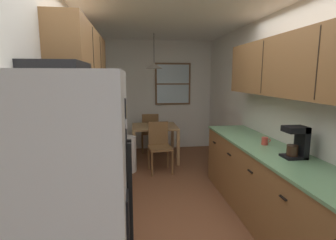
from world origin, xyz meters
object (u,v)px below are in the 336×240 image
at_px(storage_canister, 91,150).
at_px(table_serving_bowl, 155,125).
at_px(coffee_maker, 298,141).
at_px(dining_table, 155,131).
at_px(stove_range, 84,228).
at_px(microwave_over_range, 60,83).
at_px(dining_chair_near, 159,144).
at_px(dining_chair_far, 150,131).
at_px(refrigerator, 64,234).
at_px(mug_spare, 265,141).
at_px(trash_bin, 127,154).

height_order(storage_canister, table_serving_bowl, storage_canister).
bearing_deg(table_serving_bowl, coffee_maker, -66.34).
bearing_deg(dining_table, storage_canister, -108.63).
xyz_separation_m(stove_range, microwave_over_range, (-0.11, 0.00, 1.21)).
relative_size(dining_chair_near, dining_chair_far, 1.00).
relative_size(refrigerator, mug_spare, 15.38).
bearing_deg(storage_canister, coffee_maker, -7.53).
height_order(dining_chair_near, storage_canister, storage_canister).
relative_size(dining_chair_near, storage_canister, 5.51).
bearing_deg(coffee_maker, microwave_over_range, -172.21).
xyz_separation_m(coffee_maker, mug_spare, (-0.06, 0.53, -0.13)).
bearing_deg(trash_bin, mug_spare, -45.35).
distance_m(microwave_over_range, table_serving_bowl, 3.35).
xyz_separation_m(dining_table, mug_spare, (1.16, -2.31, 0.33)).
distance_m(dining_chair_far, trash_bin, 1.30).
height_order(stove_range, trash_bin, stove_range).
relative_size(microwave_over_range, table_serving_bowl, 3.29).
xyz_separation_m(microwave_over_range, mug_spare, (2.13, 0.83, -0.73)).
bearing_deg(dining_table, mug_spare, -63.36).
relative_size(trash_bin, coffee_maker, 1.96).
bearing_deg(mug_spare, dining_chair_near, 123.50).
distance_m(dining_chair_near, mug_spare, 2.08).
relative_size(stove_range, dining_chair_near, 1.22).
bearing_deg(stove_range, dining_chair_far, 77.86).
distance_m(refrigerator, trash_bin, 3.35).
bearing_deg(refrigerator, coffee_maker, 26.58).
bearing_deg(table_serving_bowl, mug_spare, -62.85).
height_order(dining_chair_far, mug_spare, mug_spare).
relative_size(refrigerator, microwave_over_range, 2.80).
height_order(coffee_maker, table_serving_bowl, coffee_maker).
distance_m(dining_chair_near, dining_chair_far, 1.23).
height_order(dining_chair_near, trash_bin, dining_chair_near).
xyz_separation_m(mug_spare, table_serving_bowl, (-1.15, 2.24, -0.19)).
relative_size(dining_table, mug_spare, 7.94).
height_order(refrigerator, table_serving_bowl, refrigerator).
distance_m(storage_canister, coffee_maker, 2.11).
xyz_separation_m(dining_chair_far, table_serving_bowl, (0.06, -0.68, 0.26)).
xyz_separation_m(stove_range, storage_canister, (-0.01, 0.58, 0.51)).
bearing_deg(microwave_over_range, coffee_maker, 7.79).
bearing_deg(dining_table, microwave_over_range, -107.20).
height_order(dining_table, storage_canister, storage_canister).
bearing_deg(refrigerator, storage_canister, 92.07).
bearing_deg(dining_chair_far, stove_range, -102.14).
xyz_separation_m(stove_range, dining_chair_far, (0.81, 3.75, 0.03)).
height_order(refrigerator, dining_table, refrigerator).
relative_size(storage_canister, coffee_maker, 0.50).
xyz_separation_m(microwave_over_range, coffee_maker, (2.20, 0.30, -0.61)).
relative_size(refrigerator, coffee_maker, 5.35).
bearing_deg(refrigerator, mug_spare, 38.13).
relative_size(microwave_over_range, mug_spare, 5.49).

